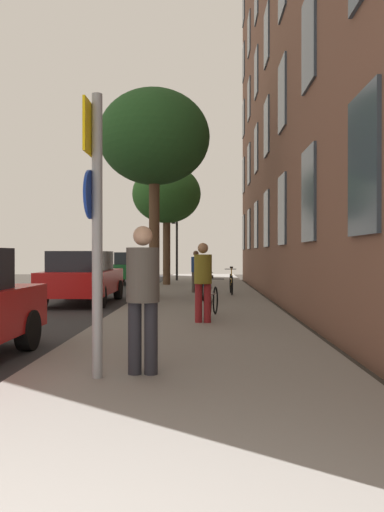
# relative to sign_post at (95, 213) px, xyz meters

# --- Properties ---
(ground_plane) EXTENTS (41.80, 41.80, 0.00)m
(ground_plane) POSITION_rel_sign_post_xyz_m (-2.40, 10.59, -2.01)
(ground_plane) COLOR #332D28
(road_asphalt) EXTENTS (7.00, 38.00, 0.01)m
(road_asphalt) POSITION_rel_sign_post_xyz_m (-4.50, 10.59, -2.01)
(road_asphalt) COLOR #2D2D30
(road_asphalt) RESTS_ON ground
(sidewalk) EXTENTS (4.20, 38.00, 0.12)m
(sidewalk) POSITION_rel_sign_post_xyz_m (1.10, 10.59, -1.95)
(sidewalk) COLOR gray
(sidewalk) RESTS_ON ground
(building_facade) EXTENTS (0.56, 27.00, 17.22)m
(building_facade) POSITION_rel_sign_post_xyz_m (3.69, 10.09, 6.62)
(building_facade) COLOR brown
(building_facade) RESTS_ON ground
(sign_post) EXTENTS (0.16, 0.60, 3.26)m
(sign_post) POSITION_rel_sign_post_xyz_m (0.00, 0.00, 0.00)
(sign_post) COLOR gray
(sign_post) RESTS_ON sidewalk
(traffic_light) EXTENTS (0.43, 0.24, 3.91)m
(traffic_light) POSITION_rel_sign_post_xyz_m (-0.40, 20.85, 0.78)
(traffic_light) COLOR black
(traffic_light) RESTS_ON sidewalk
(tree_near) EXTENTS (3.68, 3.68, 6.85)m
(tree_near) POSITION_rel_sign_post_xyz_m (-0.44, 10.59, 3.35)
(tree_near) COLOR brown
(tree_near) RESTS_ON sidewalk
(tree_far) EXTENTS (3.20, 3.20, 5.59)m
(tree_far) POSITION_rel_sign_post_xyz_m (-0.57, 17.29, 2.30)
(tree_far) COLOR brown
(tree_far) RESTS_ON sidewalk
(bicycle_0) EXTENTS (0.45, 1.61, 0.94)m
(bicycle_0) POSITION_rel_sign_post_xyz_m (1.41, 5.53, -1.53)
(bicycle_0) COLOR black
(bicycle_0) RESTS_ON sidewalk
(bicycle_1) EXTENTS (0.42, 1.72, 0.94)m
(bicycle_1) POSITION_rel_sign_post_xyz_m (1.23, 9.78, -1.53)
(bicycle_1) COLOR black
(bicycle_1) RESTS_ON sidewalk
(bicycle_2) EXTENTS (0.42, 1.75, 0.98)m
(bicycle_2) POSITION_rel_sign_post_xyz_m (2.17, 11.91, -1.51)
(bicycle_2) COLOR black
(bicycle_2) RESTS_ON sidewalk
(pedestrian_0) EXTENTS (0.47, 0.47, 1.75)m
(pedestrian_0) POSITION_rel_sign_post_xyz_m (0.53, 0.18, -0.89)
(pedestrian_0) COLOR #26262D
(pedestrian_0) RESTS_ON sidewalk
(pedestrian_1) EXTENTS (0.52, 0.52, 1.65)m
(pedestrian_1) POSITION_rel_sign_post_xyz_m (1.21, 4.59, -0.95)
(pedestrian_1) COLOR maroon
(pedestrian_1) RESTS_ON sidewalk
(pedestrian_2) EXTENTS (0.45, 0.45, 1.55)m
(pedestrian_2) POSITION_rel_sign_post_xyz_m (0.90, 12.53, -1.01)
(pedestrian_2) COLOR #4C4742
(pedestrian_2) RESTS_ON sidewalk
(car_1) EXTENTS (1.95, 4.31, 1.62)m
(car_1) POSITION_rel_sign_post_xyz_m (-2.56, 9.57, -1.17)
(car_1) COLOR red
(car_1) RESTS_ON road_asphalt
(car_2) EXTENTS (1.77, 4.22, 1.62)m
(car_2) POSITION_rel_sign_post_xyz_m (-2.54, 19.79, -1.17)
(car_2) COLOR #19662D
(car_2) RESTS_ON road_asphalt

